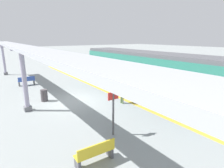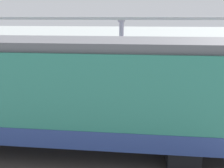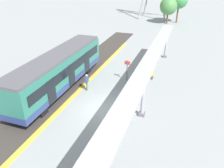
% 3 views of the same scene
% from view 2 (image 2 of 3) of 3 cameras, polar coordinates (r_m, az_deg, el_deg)
% --- Properties ---
extents(ground_plane, '(176.00, 176.00, 0.00)m').
position_cam_2_polar(ground_plane, '(13.07, 1.55, -3.10)').
color(ground_plane, gray).
extents(tactile_edge_strip, '(0.45, 35.35, 0.01)m').
position_cam_2_polar(tactile_edge_strip, '(9.97, -0.04, -9.14)').
color(tactile_edge_strip, gold).
rests_on(tactile_edge_strip, ground).
extents(trackbed, '(3.20, 47.35, 0.01)m').
position_cam_2_polar(trackbed, '(8.36, -1.44, -14.31)').
color(trackbed, '#38332D').
rests_on(trackbed, ground).
extents(train_near_carriage, '(2.65, 13.15, 3.48)m').
position_cam_2_polar(train_near_carriage, '(8.09, -14.99, -1.75)').
color(train_near_carriage, '#297463').
rests_on(train_near_carriage, ground).
extents(canopy_pillar_second, '(1.10, 0.44, 3.90)m').
position_cam_2_polar(canopy_pillar_second, '(15.66, 2.12, 7.42)').
color(canopy_pillar_second, slate).
rests_on(canopy_pillar_second, ground).
extents(canopy_beam, '(1.20, 28.37, 0.16)m').
position_cam_2_polar(canopy_beam, '(15.50, 2.98, 14.77)').
color(canopy_beam, '#A8AAB2').
rests_on(canopy_beam, canopy_pillar_nearest).
extents(bench_mid_platform, '(1.51, 0.47, 0.86)m').
position_cam_2_polar(bench_mid_platform, '(16.87, -22.16, 1.57)').
color(bench_mid_platform, gold).
rests_on(bench_mid_platform, ground).
extents(trash_bin, '(0.48, 0.48, 0.87)m').
position_cam_2_polar(trash_bin, '(14.58, 6.64, 0.55)').
color(trash_bin, '#474143').
rests_on(trash_bin, ground).
extents(platform_info_sign, '(0.56, 0.10, 2.20)m').
position_cam_2_polar(platform_info_sign, '(14.57, -20.96, 3.23)').
color(platform_info_sign, '#4C4C51').
rests_on(platform_info_sign, ground).
extents(passenger_waiting_near_edge, '(0.26, 0.50, 1.65)m').
position_cam_2_polar(passenger_waiting_near_edge, '(10.76, -12.67, -1.79)').
color(passenger_waiting_near_edge, '#556D3E').
rests_on(passenger_waiting_near_edge, ground).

